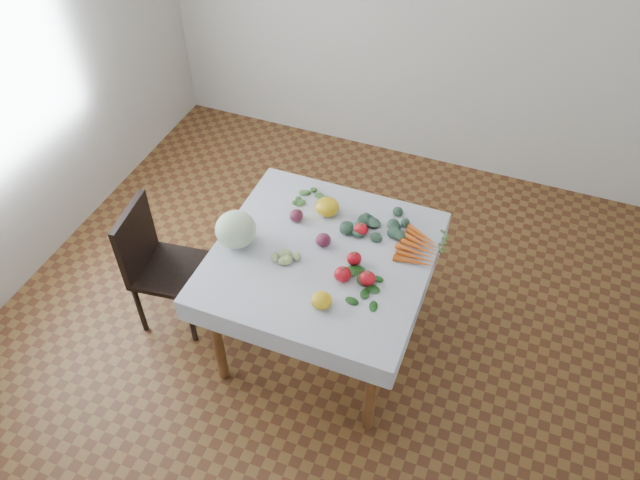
# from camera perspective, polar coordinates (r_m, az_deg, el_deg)

# --- Properties ---
(ground) EXTENTS (4.00, 4.00, 0.00)m
(ground) POSITION_cam_1_polar(r_m,az_deg,el_deg) (3.86, 0.15, -9.07)
(ground) COLOR brown
(table) EXTENTS (1.00, 1.00, 0.75)m
(table) POSITION_cam_1_polar(r_m,az_deg,el_deg) (3.36, 0.17, -2.53)
(table) COLOR brown
(table) RESTS_ON ground
(tablecloth) EXTENTS (1.12, 1.12, 0.01)m
(tablecloth) POSITION_cam_1_polar(r_m,az_deg,el_deg) (3.28, 0.17, -1.36)
(tablecloth) COLOR white
(tablecloth) RESTS_ON table
(chair) EXTENTS (0.43, 0.43, 0.84)m
(chair) POSITION_cam_1_polar(r_m,az_deg,el_deg) (3.75, -14.82, -1.72)
(chair) COLOR black
(chair) RESTS_ON ground
(cabbage) EXTENTS (0.28, 0.28, 0.20)m
(cabbage) POSITION_cam_1_polar(r_m,az_deg,el_deg) (3.30, -7.72, 0.95)
(cabbage) COLOR beige
(cabbage) RESTS_ON tablecloth
(tomato_a) EXTENTS (0.09, 0.09, 0.07)m
(tomato_a) POSITION_cam_1_polar(r_m,az_deg,el_deg) (3.37, 3.76, 0.98)
(tomato_a) COLOR red
(tomato_a) RESTS_ON tablecloth
(tomato_b) EXTENTS (0.09, 0.09, 0.07)m
(tomato_b) POSITION_cam_1_polar(r_m,az_deg,el_deg) (3.22, 3.14, -1.70)
(tomato_b) COLOR red
(tomato_b) RESTS_ON tablecloth
(tomato_c) EXTENTS (0.10, 0.10, 0.08)m
(tomato_c) POSITION_cam_1_polar(r_m,az_deg,el_deg) (3.14, 2.09, -3.14)
(tomato_c) COLOR red
(tomato_c) RESTS_ON tablecloth
(tomato_d) EXTENTS (0.11, 0.11, 0.07)m
(tomato_d) POSITION_cam_1_polar(r_m,az_deg,el_deg) (3.13, 4.37, -3.53)
(tomato_d) COLOR red
(tomato_d) RESTS_ON tablecloth
(heirloom_back) EXTENTS (0.16, 0.16, 0.09)m
(heirloom_back) POSITION_cam_1_polar(r_m,az_deg,el_deg) (3.48, 0.67, 3.07)
(heirloom_back) COLOR yellow
(heirloom_back) RESTS_ON tablecloth
(heirloom_front) EXTENTS (0.12, 0.12, 0.07)m
(heirloom_front) POSITION_cam_1_polar(r_m,az_deg,el_deg) (3.03, 0.14, -5.53)
(heirloom_front) COLOR yellow
(heirloom_front) RESTS_ON tablecloth
(onion_a) EXTENTS (0.10, 0.10, 0.07)m
(onion_a) POSITION_cam_1_polar(r_m,az_deg,el_deg) (3.45, -2.17, 2.26)
(onion_a) COLOR #521734
(onion_a) RESTS_ON tablecloth
(onion_b) EXTENTS (0.11, 0.11, 0.07)m
(onion_b) POSITION_cam_1_polar(r_m,az_deg,el_deg) (3.31, 0.30, 0.01)
(onion_b) COLOR #521734
(onion_b) RESTS_ON tablecloth
(tomatillo_cluster) EXTENTS (0.13, 0.12, 0.04)m
(tomatillo_cluster) POSITION_cam_1_polar(r_m,az_deg,el_deg) (3.25, -3.08, -1.44)
(tomatillo_cluster) COLOR #BDDD7F
(tomatillo_cluster) RESTS_ON tablecloth
(carrot_bunch) EXTENTS (0.22, 0.30, 0.03)m
(carrot_bunch) POSITION_cam_1_polar(r_m,az_deg,el_deg) (3.33, 9.04, -0.73)
(carrot_bunch) COLOR #D15F17
(carrot_bunch) RESTS_ON tablecloth
(kale_bunch) EXTENTS (0.30, 0.28, 0.04)m
(kale_bunch) POSITION_cam_1_polar(r_m,az_deg,el_deg) (3.44, 5.22, 1.58)
(kale_bunch) COLOR #375A42
(kale_bunch) RESTS_ON tablecloth
(basil_bunch) EXTENTS (0.31, 0.22, 0.01)m
(basil_bunch) POSITION_cam_1_polar(r_m,az_deg,el_deg) (3.13, 3.12, -4.14)
(basil_bunch) COLOR #1E581B
(basil_bunch) RESTS_ON tablecloth
(dill_bunch) EXTENTS (0.20, 0.15, 0.02)m
(dill_bunch) POSITION_cam_1_polar(r_m,az_deg,el_deg) (3.59, -0.69, 3.85)
(dill_bunch) COLOR #477837
(dill_bunch) RESTS_ON tablecloth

